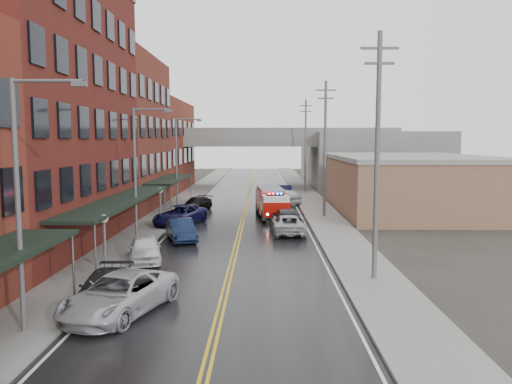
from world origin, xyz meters
name	(u,v)px	position (x,y,z in m)	size (l,w,h in m)	color
road	(241,227)	(0.00, 30.00, 0.01)	(11.00, 160.00, 0.02)	black
sidewalk_left	(149,226)	(-7.30, 30.00, 0.07)	(3.00, 160.00, 0.15)	slate
sidewalk_right	(333,226)	(7.30, 30.00, 0.07)	(3.00, 160.00, 0.15)	slate
curb_left	(170,226)	(-5.65, 30.00, 0.07)	(0.30, 160.00, 0.15)	gray
curb_right	(312,226)	(5.65, 30.00, 0.07)	(0.30, 160.00, 0.15)	gray
brick_building_b	(28,107)	(-13.30, 23.00, 9.00)	(9.00, 20.00, 18.00)	#501B15
brick_building_c	(111,134)	(-13.30, 40.50, 7.50)	(9.00, 15.00, 15.00)	#5C221B
brick_building_far	(151,147)	(-13.30, 58.00, 6.00)	(9.00, 20.00, 12.00)	maroon
tan_building	(408,185)	(16.00, 40.00, 2.50)	(14.00, 22.00, 5.00)	#926C4E
right_far_block	(366,158)	(18.00, 70.00, 4.00)	(18.00, 30.00, 8.00)	slate
awning_1	(121,200)	(-7.49, 23.00, 2.99)	(2.60, 18.00, 3.09)	black
awning_2	(171,179)	(-7.49, 40.50, 2.99)	(2.60, 13.00, 3.09)	black
globe_lamp_1	(104,230)	(-6.40, 16.00, 2.31)	(0.44, 0.44, 3.12)	#59595B
globe_lamp_2	(160,198)	(-6.40, 30.00, 2.31)	(0.44, 0.44, 3.12)	#59595B
street_lamp_0	(24,190)	(-6.55, 8.00, 5.19)	(2.64, 0.22, 9.00)	#59595B
street_lamp_1	(139,166)	(-6.55, 24.00, 5.19)	(2.64, 0.22, 9.00)	#59595B
street_lamp_2	(179,157)	(-6.55, 40.00, 5.19)	(2.64, 0.22, 9.00)	#59595B
utility_pole_0	(377,153)	(7.20, 15.00, 6.31)	(1.80, 0.24, 12.00)	#59595B
utility_pole_1	(325,147)	(7.20, 35.00, 6.31)	(1.80, 0.24, 12.00)	#59595B
utility_pole_2	(305,144)	(7.20, 55.00, 6.31)	(1.80, 0.24, 12.00)	#59595B
overpass	(251,146)	(0.00, 62.00, 5.99)	(40.00, 10.00, 7.50)	slate
fire_truck	(272,202)	(2.52, 34.78, 1.42)	(3.45, 7.36, 2.61)	#A50E07
parked_car_left_2	(120,294)	(-3.97, 10.20, 0.80)	(2.65, 5.75, 1.60)	#B1B3B9
parked_car_left_3	(104,288)	(-5.00, 11.45, 0.66)	(1.86, 4.57, 1.33)	black
parked_car_left_4	(145,249)	(-5.00, 18.78, 0.74)	(1.74, 4.33, 1.48)	silver
parked_car_left_5	(181,230)	(-3.90, 24.70, 0.75)	(1.59, 4.55, 1.50)	#0E1832
parked_car_left_6	(180,215)	(-5.00, 30.99, 0.80)	(2.66, 5.76, 1.60)	#111341
parked_car_left_7	(196,204)	(-4.77, 39.20, 0.67)	(1.86, 4.59, 1.33)	black
parked_car_right_0	(288,224)	(3.60, 27.33, 0.72)	(2.38, 5.17, 1.44)	#A5A9AD
parked_car_right_1	(287,218)	(3.60, 29.80, 0.77)	(2.16, 5.32, 1.54)	#28282A
parked_car_right_2	(286,197)	(4.29, 44.42, 0.81)	(1.92, 4.77, 1.63)	white
parked_car_right_3	(285,191)	(4.50, 51.49, 0.73)	(1.54, 4.41, 1.45)	black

